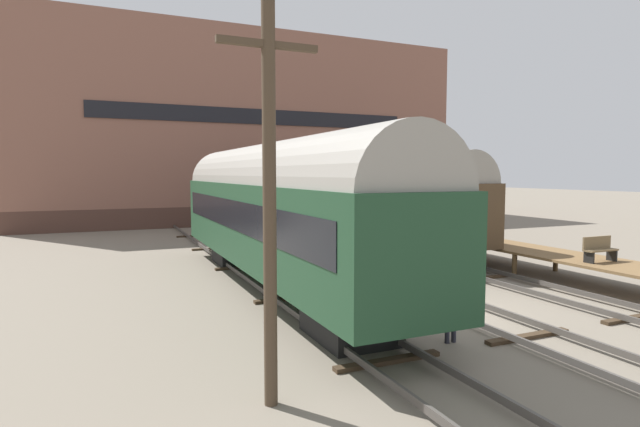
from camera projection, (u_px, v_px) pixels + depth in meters
The scene contains 12 objects.
ground_plane at pixel (452, 309), 15.34m from camera, with size 200.00×200.00×0.00m, color slate.
track_left at pixel (331, 320), 13.68m from camera, with size 2.60×60.00×0.26m.
track_middle at pixel (452, 304), 15.33m from camera, with size 2.60×60.00×0.26m.
track_right at pixel (550, 292), 16.97m from camera, with size 2.60×60.00×0.26m.
train_car_brown at pixel (367, 195), 28.44m from camera, with size 2.96×18.28×5.13m.
train_car_green at pixel (275, 207), 17.75m from camera, with size 3.09×17.97×5.25m.
train_car_navy at pixel (300, 198), 26.84m from camera, with size 2.85×15.67×4.99m.
station_platform at pixel (536, 252), 20.75m from camera, with size 2.61×13.92×0.98m.
bench at pixel (599, 248), 17.96m from camera, with size 1.40×0.40×0.91m.
person_worker at pixel (451, 298), 12.20m from camera, with size 0.32×0.32×1.86m.
utility_pole at pixel (269, 196), 8.71m from camera, with size 1.80×0.24×7.23m.
warehouse_building at pixel (240, 133), 45.85m from camera, with size 36.58×12.92×15.79m.
Camera 1 is at (-9.75, -12.16, 4.17)m, focal length 28.00 mm.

